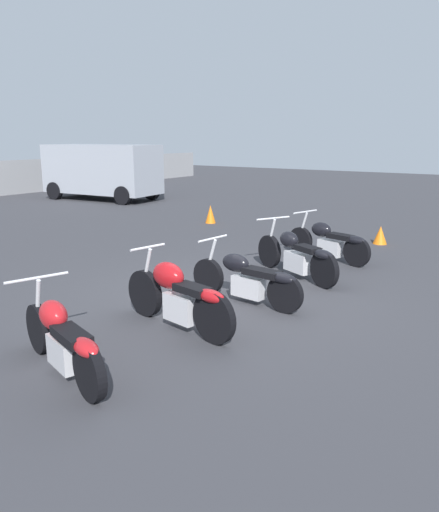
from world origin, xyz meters
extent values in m
plane|color=#38383D|center=(0.00, 0.00, 0.00)|extent=(60.00, 60.00, 0.00)
cylinder|color=black|center=(-3.01, 0.65, 0.29)|extent=(0.27, 0.59, 0.59)
cylinder|color=black|center=(-3.44, -0.70, 0.29)|extent=(0.27, 0.59, 0.59)
cube|color=silver|center=(-3.24, -0.09, 0.26)|extent=(0.35, 0.55, 0.32)
ellipsoid|color=red|center=(-3.17, 0.14, 0.62)|extent=(0.40, 0.52, 0.32)
cube|color=black|center=(-3.31, -0.32, 0.54)|extent=(0.40, 0.62, 0.10)
ellipsoid|color=red|center=(-3.42, -0.65, 0.53)|extent=(0.32, 0.48, 0.16)
cylinder|color=silver|center=(-3.04, 0.56, 0.94)|extent=(0.70, 0.25, 0.04)
cylinder|color=silver|center=(-3.02, 0.60, 0.62)|extent=(0.12, 0.25, 0.63)
cylinder|color=silver|center=(-3.17, -0.26, 0.21)|extent=(0.25, 0.61, 0.07)
cylinder|color=black|center=(-1.37, 0.46, 0.33)|extent=(0.22, 0.67, 0.67)
cylinder|color=black|center=(-1.63, -0.91, 0.33)|extent=(0.22, 0.67, 0.67)
cube|color=silver|center=(-1.51, -0.30, 0.30)|extent=(0.29, 0.53, 0.37)
ellipsoid|color=#AD1419|center=(-1.47, -0.06, 0.70)|extent=(0.40, 0.58, 0.35)
cube|color=black|center=(-1.56, -0.53, 0.61)|extent=(0.33, 0.55, 0.10)
ellipsoid|color=#AD1419|center=(-1.62, -0.86, 0.60)|extent=(0.28, 0.47, 0.16)
cylinder|color=silver|center=(-1.39, 0.36, 1.02)|extent=(0.57, 0.14, 0.04)
cylinder|color=silver|center=(-1.38, 0.41, 0.67)|extent=(0.10, 0.26, 0.66)
cylinder|color=silver|center=(-1.42, -0.46, 0.23)|extent=(0.18, 0.61, 0.07)
cylinder|color=black|center=(0.00, 0.33, 0.29)|extent=(0.16, 0.58, 0.57)
cylinder|color=black|center=(-0.15, -1.14, 0.29)|extent=(0.16, 0.58, 0.57)
cube|color=silver|center=(-0.08, -0.48, 0.26)|extent=(0.25, 0.55, 0.31)
ellipsoid|color=black|center=(-0.06, -0.23, 0.60)|extent=(0.29, 0.50, 0.28)
cube|color=black|center=(-0.11, -0.73, 0.53)|extent=(0.30, 0.62, 0.10)
ellipsoid|color=black|center=(-0.15, -1.09, 0.51)|extent=(0.24, 0.46, 0.16)
cylinder|color=silver|center=(-0.01, 0.23, 0.92)|extent=(0.67, 0.11, 0.04)
cylinder|color=silver|center=(0.00, 0.28, 0.60)|extent=(0.08, 0.25, 0.62)
cylinder|color=silver|center=(0.02, -0.64, 0.20)|extent=(0.13, 0.60, 0.07)
cylinder|color=black|center=(2.03, 0.30, 0.32)|extent=(0.37, 0.61, 0.63)
cylinder|color=black|center=(1.32, -1.13, 0.32)|extent=(0.37, 0.61, 0.63)
cube|color=silver|center=(1.64, -0.49, 0.28)|extent=(0.44, 0.60, 0.35)
ellipsoid|color=black|center=(1.76, -0.24, 0.66)|extent=(0.42, 0.51, 0.29)
cube|color=black|center=(1.52, -0.73, 0.59)|extent=(0.43, 0.54, 0.10)
ellipsoid|color=black|center=(1.35, -1.09, 0.57)|extent=(0.37, 0.48, 0.16)
cylinder|color=silver|center=(1.99, 0.21, 0.98)|extent=(0.68, 0.36, 0.04)
cylinder|color=silver|center=(2.01, 0.26, 0.65)|extent=(0.16, 0.25, 0.65)
cylinder|color=silver|center=(1.68, -0.68, 0.22)|extent=(0.38, 0.68, 0.07)
cylinder|color=black|center=(3.42, 0.28, 0.29)|extent=(0.26, 0.59, 0.59)
cylinder|color=black|center=(3.02, -1.11, 0.29)|extent=(0.26, 0.59, 0.59)
cube|color=silver|center=(3.20, -0.48, 0.26)|extent=(0.34, 0.56, 0.32)
ellipsoid|color=black|center=(3.26, -0.25, 0.62)|extent=(0.38, 0.52, 0.30)
cube|color=black|center=(3.13, -0.72, 0.54)|extent=(0.38, 0.59, 0.10)
ellipsoid|color=black|center=(3.03, -1.06, 0.53)|extent=(0.31, 0.48, 0.16)
cylinder|color=silver|center=(3.39, 0.19, 0.94)|extent=(0.71, 0.24, 0.04)
cylinder|color=silver|center=(3.40, 0.23, 0.61)|extent=(0.12, 0.25, 0.63)
cylinder|color=silver|center=(3.27, -0.65, 0.21)|extent=(0.24, 0.62, 0.07)
cube|color=#999EA8|center=(7.80, 11.09, 1.23)|extent=(2.35, 4.89, 1.90)
cube|color=black|center=(7.58, 13.42, 1.66)|extent=(1.71, 0.19, 0.57)
cylinder|color=black|center=(6.74, 12.76, 0.35)|extent=(0.29, 0.72, 0.70)
cylinder|color=black|center=(8.53, 12.93, 0.35)|extent=(0.29, 0.72, 0.70)
cylinder|color=black|center=(7.07, 9.24, 0.35)|extent=(0.29, 0.72, 0.70)
cylinder|color=black|center=(8.87, 9.42, 0.35)|extent=(0.29, 0.72, 0.70)
cone|color=orange|center=(5.59, 4.20, 0.26)|extent=(0.31, 0.31, 0.53)
cone|color=orange|center=(5.43, -0.86, 0.21)|extent=(0.33, 0.33, 0.43)
camera|label=1|loc=(-6.38, -4.20, 2.50)|focal=35.00mm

